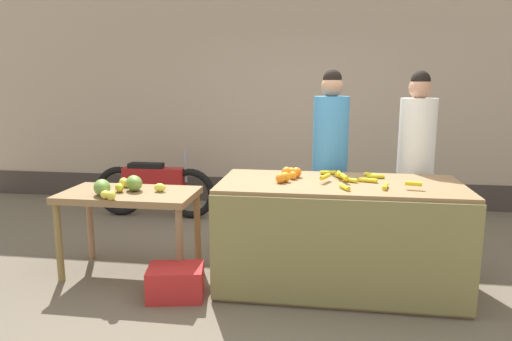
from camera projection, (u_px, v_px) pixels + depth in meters
ground_plane at (278, 281)px, 4.05m from camera, size 24.00×24.00×0.00m
market_wall_back at (299, 79)px, 6.41m from camera, size 9.49×0.23×3.59m
fruit_stall_counter at (338, 235)px, 3.88m from camera, size 1.99×0.94×0.91m
side_table_wooden at (129, 202)px, 4.12m from camera, size 1.19×0.65×0.76m
banana_bunch_pile at (357, 179)px, 3.82m from camera, size 0.78×0.68×0.07m
orange_pile at (289, 174)px, 3.92m from camera, size 0.20×0.34×0.09m
mango_papaya_pile at (120, 186)px, 4.05m from camera, size 0.62×0.61×0.14m
vendor_woman_blue_shirt at (330, 164)px, 4.50m from camera, size 0.34×0.34×1.84m
vendor_woman_white_shirt at (415, 167)px, 4.42m from camera, size 0.34×0.34×1.83m
parked_motorcycle at (154, 186)px, 5.93m from camera, size 1.60×0.18×0.88m
produce_crate at (176, 282)px, 3.72m from camera, size 0.49×0.40×0.26m
produce_sack at (239, 222)px, 4.85m from camera, size 0.31×0.37×0.54m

